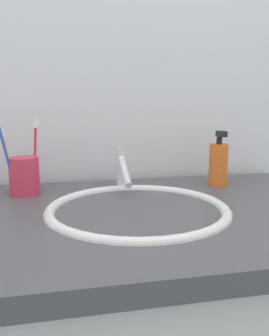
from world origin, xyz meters
TOP-DOWN VIEW (x-y plane):
  - tiled_wall_back at (0.00, 0.36)m, footprint 2.30×0.04m
  - sink_basin at (0.02, 0.00)m, footprint 0.42×0.42m
  - faucet at (0.02, 0.20)m, footprint 0.02×0.16m
  - toothbrush_cup at (-0.24, 0.20)m, footprint 0.08×0.08m
  - toothbrush_blue at (-0.28, 0.18)m, footprint 0.05×0.02m
  - toothbrush_red at (-0.21, 0.22)m, footprint 0.03×0.02m
  - toothbrush_yellow at (-0.28, 0.20)m, footprint 0.04×0.01m
  - soap_dispenser at (0.30, 0.19)m, footprint 0.05×0.06m

SIDE VIEW (x-z plane):
  - sink_basin at x=0.02m, z-range 0.79..0.89m
  - toothbrush_cup at x=-0.24m, z-range 0.87..0.97m
  - faucet at x=0.02m, z-range 0.87..0.98m
  - soap_dispenser at x=0.30m, z-range 0.86..1.02m
  - toothbrush_yellow at x=-0.28m, z-range 0.89..1.06m
  - toothbrush_red at x=-0.21m, z-range 0.89..1.08m
  - toothbrush_blue at x=-0.28m, z-range 0.89..1.10m
  - tiled_wall_back at x=0.00m, z-range 0.00..2.40m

